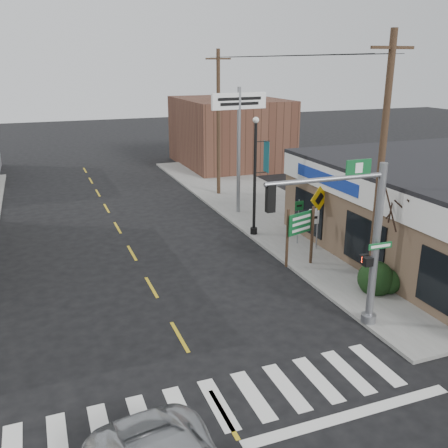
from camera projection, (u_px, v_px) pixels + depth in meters
name	position (u px, v px, depth m)	size (l,w,h in m)	color
ground	(223.00, 414.00, 12.67)	(140.00, 140.00, 0.00)	black
sidewalk_right	(292.00, 224.00, 27.26)	(6.00, 38.00, 0.13)	slate
center_line	(151.00, 287.00, 19.77)	(0.12, 56.00, 0.01)	gold
crosswalk	(218.00, 404.00, 13.03)	(11.00, 2.20, 0.01)	silver
bldg_distant_right	(229.00, 132.00, 42.52)	(8.00, 10.00, 5.60)	#513225
traffic_signal_pole	(360.00, 230.00, 15.65)	(4.43, 0.37, 5.62)	gray
guide_sign	(301.00, 228.00, 21.09)	(1.47, 0.13, 2.57)	#412D1E
fire_hydrant	(389.00, 280.00, 19.24)	(0.21, 0.21, 0.66)	#D17B04
ped_crossing_sign	(319.00, 207.00, 22.87)	(1.18, 0.08, 3.04)	gray
lamp_post	(256.00, 168.00, 24.50)	(0.76, 0.60, 5.89)	black
dance_center_sign	(239.00, 120.00, 27.66)	(3.34, 0.21, 7.10)	gray
bare_tree	(407.00, 198.00, 18.06)	(2.35, 2.35, 4.70)	black
shrub_front	(376.00, 279.00, 19.00)	(1.37, 1.37, 1.03)	#173A1A
shrub_back	(406.00, 253.00, 21.88)	(1.01, 1.01, 0.76)	black
utility_pole_near	(381.00, 167.00, 17.67)	(1.64, 0.25, 9.46)	#453922
utility_pole_far	(218.00, 122.00, 31.94)	(1.59, 0.24, 9.16)	#40291E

